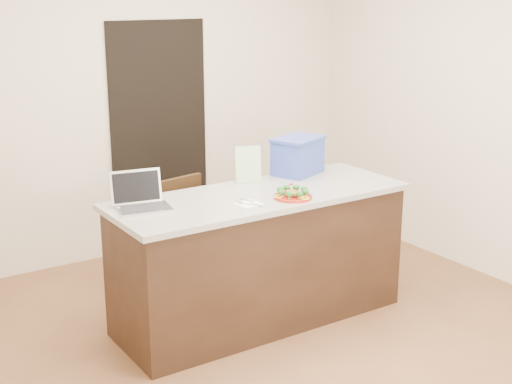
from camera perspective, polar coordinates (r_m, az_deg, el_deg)
ground at (r=4.94m, az=1.90°, el=-11.09°), size 4.00×4.00×0.00m
room_shell at (r=4.45m, az=2.09°, el=7.83°), size 4.00×4.00×4.00m
doorway at (r=6.29m, az=-7.71°, el=4.37°), size 0.90×0.02×2.00m
island at (r=4.94m, az=0.28°, el=-5.22°), size 2.06×0.76×0.92m
plate at (r=4.69m, az=2.96°, el=-0.37°), size 0.26×0.26×0.02m
meatballs at (r=4.69m, az=2.93°, el=-0.09°), size 0.10×0.10×0.04m
broccoli at (r=4.68m, az=2.97°, el=0.10°), size 0.22×0.22×0.04m
pepper_rings at (r=4.69m, az=2.96°, el=-0.27°), size 0.23×0.23×0.01m
napkin at (r=4.56m, az=-0.63°, el=-0.95°), size 0.16×0.16×0.01m
fork at (r=4.55m, az=-0.90°, el=-0.89°), size 0.09×0.15×0.00m
knife at (r=4.55m, az=-0.18°, el=-0.87°), size 0.06×0.21×0.01m
yogurt_bottle at (r=4.79m, az=2.83°, el=0.20°), size 0.03×0.03×0.07m
laptop at (r=4.53m, az=-9.25°, el=-0.49°), size 0.36×0.31×0.23m
leaflet at (r=5.04m, az=-0.62°, el=2.21°), size 0.19×0.10×0.26m
blue_box at (r=5.29m, az=3.36°, el=2.94°), size 0.45×0.40×0.28m
chair at (r=5.33m, az=-5.60°, el=-3.11°), size 0.47×0.47×0.90m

